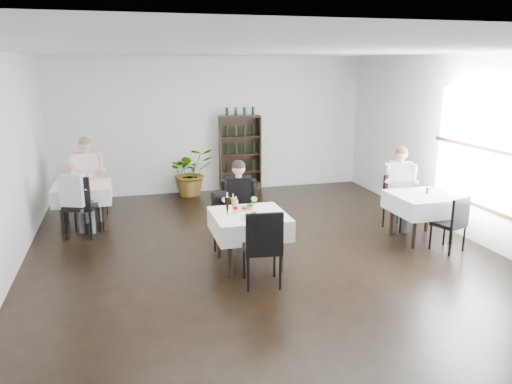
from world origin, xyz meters
TOP-DOWN VIEW (x-y plane):
  - room_shell at (0.00, 0.00)m, footprint 9.00×9.00m
  - window_right at (3.48, 0.00)m, footprint 0.06×2.30m
  - wine_shelf at (0.60, 4.31)m, footprint 0.90×0.28m
  - main_table at (-0.30, 0.00)m, footprint 1.03×1.03m
  - left_table at (-2.70, 2.50)m, footprint 0.98×0.98m
  - right_table at (2.70, 0.30)m, footprint 0.98×0.98m
  - potted_tree at (-0.54, 4.20)m, footprint 1.08×0.98m
  - main_chair_far at (-0.47, 0.61)m, footprint 0.57×0.57m
  - main_chair_near at (-0.32, -0.78)m, footprint 0.53×0.53m
  - left_chair_far at (-2.64, 3.33)m, footprint 0.65×0.65m
  - left_chair_near at (-2.72, 1.87)m, footprint 0.61×0.61m
  - right_chair_far at (2.65, 1.01)m, footprint 0.56×0.56m
  - right_chair_near at (2.84, -0.32)m, footprint 0.52×0.52m
  - diner_main at (-0.29, 0.69)m, footprint 0.57×0.60m
  - diner_left_far at (-2.62, 3.01)m, footprint 0.62×0.64m
  - diner_left_near at (-2.75, 1.84)m, footprint 0.62×0.65m
  - diner_right_far at (2.67, 0.97)m, footprint 0.65×0.68m
  - plate_far at (-0.26, 0.20)m, footprint 0.35×0.35m
  - plate_near at (-0.32, -0.22)m, footprint 0.29×0.29m
  - pilsner_dark at (-0.62, -0.04)m, footprint 0.08×0.08m
  - pilsner_lager at (-0.52, 0.05)m, footprint 0.07×0.07m
  - coke_bottle at (-0.48, 0.06)m, footprint 0.06×0.06m
  - napkin_cutlery at (-0.01, -0.17)m, footprint 0.21×0.20m
  - pepper_mill at (2.78, 0.33)m, footprint 0.04×0.04m

SIDE VIEW (x-z plane):
  - right_chair_near at x=2.84m, z-range 0.06..0.95m
  - potted_tree at x=-0.54m, z-range 0.00..1.07m
  - main_chair_far at x=-0.47m, z-range 0.07..1.02m
  - right_chair_far at x=2.65m, z-range 0.07..1.02m
  - main_chair_near at x=-0.32m, z-range 0.07..1.12m
  - left_chair_near at x=-2.72m, z-range 0.08..1.14m
  - left_table at x=-2.70m, z-range 0.24..1.01m
  - right_table at x=2.70m, z-range 0.24..1.01m
  - main_table at x=-0.30m, z-range 0.24..1.01m
  - left_chair_far at x=-2.64m, z-range 0.08..1.19m
  - napkin_cutlery at x=-0.01m, z-range 0.77..0.79m
  - plate_near at x=-0.32m, z-range 0.75..0.83m
  - plate_far at x=-0.26m, z-range 0.75..0.83m
  - diner_left_near at x=-2.75m, z-range 0.11..1.50m
  - diner_main at x=-0.29m, z-range 0.11..1.52m
  - pepper_mill at x=2.78m, z-range 0.77..0.87m
  - diner_right_far at x=2.67m, z-range 0.12..1.56m
  - wine_shelf at x=0.60m, z-range -0.03..1.72m
  - coke_bottle at x=-0.48m, z-range 0.75..0.99m
  - diner_left_far at x=-2.62m, z-range 0.12..1.65m
  - pilsner_lager at x=-0.52m, z-range 0.74..1.03m
  - pilsner_dark at x=-0.62m, z-range 0.74..1.08m
  - window_right at x=3.48m, z-range 0.57..2.42m
  - room_shell at x=0.00m, z-range -3.00..6.00m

